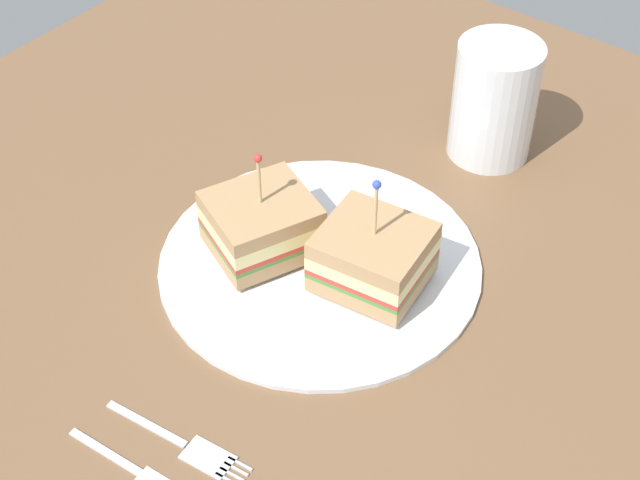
{
  "coord_description": "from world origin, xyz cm",
  "views": [
    {
      "loc": [
        -45.73,
        -35.13,
        57.4
      ],
      "look_at": [
        0.0,
        0.0,
        2.96
      ],
      "focal_mm": 54.45,
      "sensor_mm": 36.0,
      "label": 1
    }
  ],
  "objects_px": {
    "plate": "(320,262)",
    "drink_glass": "(493,107)",
    "fork": "(192,448)",
    "sandwich_half_back": "(262,224)",
    "sandwich_half_front": "(373,257)"
  },
  "relations": [
    {
      "from": "plate",
      "to": "sandwich_half_back",
      "type": "distance_m",
      "value": 0.06
    },
    {
      "from": "sandwich_half_front",
      "to": "fork",
      "type": "xyz_separation_m",
      "value": [
        -0.21,
        0.01,
        -0.03
      ]
    },
    {
      "from": "sandwich_half_front",
      "to": "fork",
      "type": "distance_m",
      "value": 0.21
    },
    {
      "from": "plate",
      "to": "fork",
      "type": "distance_m",
      "value": 0.2
    },
    {
      "from": "plate",
      "to": "sandwich_half_front",
      "type": "bearing_deg",
      "value": -83.12
    },
    {
      "from": "sandwich_half_front",
      "to": "sandwich_half_back",
      "type": "bearing_deg",
      "value": 104.53
    },
    {
      "from": "drink_glass",
      "to": "fork",
      "type": "xyz_separation_m",
      "value": [
        -0.42,
        -0.01,
        -0.05
      ]
    },
    {
      "from": "drink_glass",
      "to": "sandwich_half_back",
      "type": "bearing_deg",
      "value": 162.11
    },
    {
      "from": "plate",
      "to": "fork",
      "type": "height_order",
      "value": "plate"
    },
    {
      "from": "drink_glass",
      "to": "sandwich_half_front",
      "type": "bearing_deg",
      "value": -175.37
    },
    {
      "from": "plate",
      "to": "sandwich_half_front",
      "type": "xyz_separation_m",
      "value": [
        0.01,
        -0.05,
        0.03
      ]
    },
    {
      "from": "drink_glass",
      "to": "fork",
      "type": "distance_m",
      "value": 0.42
    },
    {
      "from": "fork",
      "to": "drink_glass",
      "type": "bearing_deg",
      "value": 1.21
    },
    {
      "from": "sandwich_half_back",
      "to": "fork",
      "type": "distance_m",
      "value": 0.2
    },
    {
      "from": "plate",
      "to": "drink_glass",
      "type": "bearing_deg",
      "value": -8.02
    }
  ]
}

